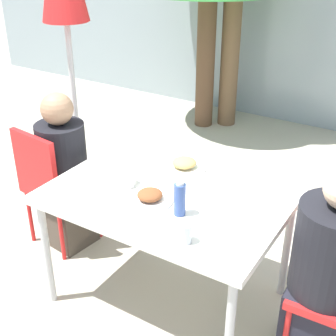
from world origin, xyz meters
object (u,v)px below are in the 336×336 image
Objects in this scene: chair_left at (51,180)px; person_left at (65,176)px; person_right at (328,279)px; salad_bowl at (123,180)px; bottle at (180,199)px; drinking_cup at (185,233)px.

chair_left is 0.79× the size of person_left.
person_right reaches higher than salad_bowl.
bottle is (1.11, -0.19, 0.31)m from chair_left.
drinking_cup is at bearing -26.59° from salad_bowl.
person_left is at bearing -4.55° from person_right.
person_left is 0.69m from salad_bowl.
person_left is at bearing 164.84° from salad_bowl.
chair_left is 0.74m from salad_bowl.
drinking_cup is (0.14, -0.19, -0.04)m from bottle.
chair_left is 4.61× the size of bottle.
drinking_cup is (-0.59, -0.37, 0.27)m from person_right.
salad_bowl is at bearing 153.41° from drinking_cup.
person_left reaches higher than bottle.
person_left and person_right have the same top height.
salad_bowl is (-1.15, -0.09, 0.25)m from person_right.
person_right is 0.74m from drinking_cup.
person_right is at bearing 6.89° from chair_left.
chair_left is 1.84m from person_right.
drinking_cup is 0.68× the size of salad_bowl.
chair_left is at bearing 170.22° from bottle.
chair_left is 6.22× the size of salad_bowl.
person_left is 1.78m from person_right.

